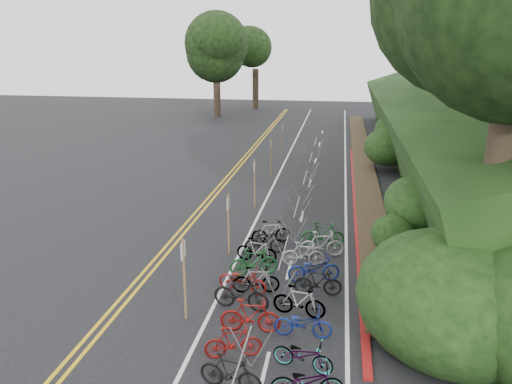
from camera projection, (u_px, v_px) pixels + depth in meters
The scene contains 10 objects.
ground at pixel (174, 319), 15.18m from camera, with size 120.00×120.00×0.00m, color black.
road_markings at pixel (252, 213), 24.61m from camera, with size 7.47×80.00×0.01m.
red_curb at pixel (356, 205), 25.59m from camera, with size 0.25×28.00×0.10m, color maroon.
embankment at pixel (477, 137), 30.34m from camera, with size 14.30×48.14×9.11m.
bike_rack_front at pixel (238, 378), 11.20m from camera, with size 1.13×3.36×1.14m.
bike_racks_rest at pixel (305, 183), 26.73m from camera, with size 1.14×23.00×1.17m.
signpost_near at pixel (184, 274), 14.78m from camera, with size 0.08×0.40×2.60m.
signposts_rest at pixel (264, 166), 27.89m from camera, with size 0.08×18.40×2.50m.
bike_front at pixel (242, 280), 16.69m from camera, with size 1.71×0.60×0.90m, color maroon.
bike_valet at pixel (283, 282), 16.44m from camera, with size 3.30×11.09×1.10m.
Camera 1 is at (4.71, -12.82, 8.08)m, focal length 35.00 mm.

